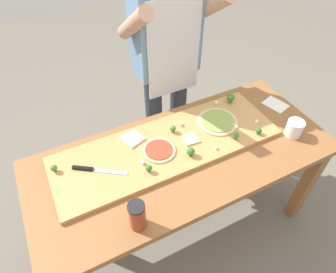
# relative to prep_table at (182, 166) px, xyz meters

# --- Properties ---
(ground_plane) EXTENTS (8.00, 8.00, 0.00)m
(ground_plane) POSITION_rel_prep_table_xyz_m (0.00, 0.00, -0.65)
(ground_plane) COLOR #6B665B
(prep_table) EXTENTS (1.68, 0.73, 0.75)m
(prep_table) POSITION_rel_prep_table_xyz_m (0.00, 0.00, 0.00)
(prep_table) COLOR brown
(prep_table) RESTS_ON ground
(cutting_board) EXTENTS (1.28, 0.42, 0.02)m
(cutting_board) POSITION_rel_prep_table_xyz_m (-0.05, 0.09, 0.11)
(cutting_board) COLOR tan
(cutting_board) RESTS_ON prep_table
(chefs_knife) EXTENTS (0.25, 0.18, 0.02)m
(chefs_knife) POSITION_rel_prep_table_xyz_m (-0.48, 0.10, 0.13)
(chefs_knife) COLOR #B7BABF
(chefs_knife) RESTS_ON cutting_board
(pizza_whole_tomato_red) EXTENTS (0.18, 0.18, 0.02)m
(pizza_whole_tomato_red) POSITION_rel_prep_table_xyz_m (-0.12, 0.06, 0.13)
(pizza_whole_tomato_red) COLOR beige
(pizza_whole_tomato_red) RESTS_ON cutting_board
(pizza_whole_pesto_green) EXTENTS (0.24, 0.24, 0.02)m
(pizza_whole_pesto_green) POSITION_rel_prep_table_xyz_m (0.30, 0.11, 0.13)
(pizza_whole_pesto_green) COLOR beige
(pizza_whole_pesto_green) RESTS_ON cutting_board
(pizza_slice_far_right) EXTENTS (0.09, 0.09, 0.01)m
(pizza_slice_far_right) POSITION_rel_prep_table_xyz_m (0.08, 0.06, 0.13)
(pizza_slice_far_right) COLOR beige
(pizza_slice_far_right) RESTS_ON cutting_board
(pizza_slice_near_right) EXTENTS (0.13, 0.13, 0.01)m
(pizza_slice_near_right) POSITION_rel_prep_table_xyz_m (-0.21, 0.21, 0.13)
(pizza_slice_near_right) COLOR beige
(pizza_slice_near_right) RESTS_ON cutting_board
(broccoli_floret_center_right) EXTENTS (0.03, 0.03, 0.05)m
(broccoli_floret_center_right) POSITION_rel_prep_table_xyz_m (-0.22, -0.04, 0.15)
(broccoli_floret_center_right) COLOR #3F7220
(broccoli_floret_center_right) RESTS_ON cutting_board
(broccoli_floret_center_left) EXTENTS (0.04, 0.04, 0.05)m
(broccoli_floret_center_left) POSITION_rel_prep_table_xyz_m (0.02, 0.16, 0.15)
(broccoli_floret_center_left) COLOR #487A23
(broccoli_floret_center_left) RESTS_ON cutting_board
(broccoli_floret_front_right) EXTENTS (0.04, 0.04, 0.06)m
(broccoli_floret_front_right) POSITION_rel_prep_table_xyz_m (0.02, -0.04, 0.16)
(broccoli_floret_front_right) COLOR #3F7220
(broccoli_floret_front_right) RESTS_ON cutting_board
(broccoli_floret_front_left) EXTENTS (0.05, 0.05, 0.06)m
(broccoli_floret_front_left) POSITION_rel_prep_table_xyz_m (0.47, 0.23, 0.16)
(broccoli_floret_front_left) COLOR #487A23
(broccoli_floret_front_left) RESTS_ON cutting_board
(broccoli_floret_back_mid) EXTENTS (0.03, 0.03, 0.04)m
(broccoli_floret_back_mid) POSITION_rel_prep_table_xyz_m (-0.65, 0.18, 0.15)
(broccoli_floret_back_mid) COLOR #487A23
(broccoli_floret_back_mid) RESTS_ON cutting_board
(broccoli_floret_front_mid) EXTENTS (0.03, 0.03, 0.04)m
(broccoli_floret_front_mid) POSITION_rel_prep_table_xyz_m (0.31, -0.05, 0.15)
(broccoli_floret_front_mid) COLOR #487A23
(broccoli_floret_front_mid) RESTS_ON cutting_board
(broccoli_floret_back_right) EXTENTS (0.03, 0.03, 0.04)m
(broccoli_floret_back_right) POSITION_rel_prep_table_xyz_m (0.45, -0.08, 0.15)
(broccoli_floret_back_right) COLOR #366618
(broccoli_floret_back_right) RESTS_ON cutting_board
(cheese_crumble_a) EXTENTS (0.03, 0.03, 0.02)m
(cheese_crumble_a) POSITION_rel_prep_table_xyz_m (-0.23, 0.02, 0.14)
(cheese_crumble_a) COLOR white
(cheese_crumble_a) RESTS_ON cutting_board
(cheese_crumble_b) EXTENTS (0.02, 0.02, 0.02)m
(cheese_crumble_b) POSITION_rel_prep_table_xyz_m (0.50, -0.00, 0.14)
(cheese_crumble_b) COLOR white
(cheese_crumble_b) RESTS_ON cutting_board
(cheese_crumble_c) EXTENTS (0.02, 0.02, 0.02)m
(cheese_crumble_c) POSITION_rel_prep_table_xyz_m (0.38, 0.26, 0.14)
(cheese_crumble_c) COLOR silver
(cheese_crumble_c) RESTS_ON cutting_board
(cheese_crumble_d) EXTENTS (0.03, 0.03, 0.02)m
(cheese_crumble_d) POSITION_rel_prep_table_xyz_m (0.09, 0.19, 0.14)
(cheese_crumble_d) COLOR white
(cheese_crumble_d) RESTS_ON cutting_board
(cheese_crumble_e) EXTENTS (0.02, 0.02, 0.01)m
(cheese_crumble_e) POSITION_rel_prep_table_xyz_m (0.17, -0.06, 0.13)
(cheese_crumble_e) COLOR white
(cheese_crumble_e) RESTS_ON cutting_board
(flour_cup) EXTENTS (0.10, 0.10, 0.10)m
(flour_cup) POSITION_rel_prep_table_xyz_m (0.64, -0.15, 0.15)
(flour_cup) COLOR white
(flour_cup) RESTS_ON prep_table
(sauce_jar) EXTENTS (0.08, 0.08, 0.16)m
(sauce_jar) POSITION_rel_prep_table_xyz_m (-0.38, -0.28, 0.18)
(sauce_jar) COLOR #99381E
(sauce_jar) RESTS_ON prep_table
(recipe_note) EXTENTS (0.15, 0.17, 0.00)m
(recipe_note) POSITION_rel_prep_table_xyz_m (0.74, 0.10, 0.10)
(recipe_note) COLOR white
(recipe_note) RESTS_ON prep_table
(cook_center) EXTENTS (0.54, 0.39, 1.67)m
(cook_center) POSITION_rel_prep_table_xyz_m (0.19, 0.57, 0.35)
(cook_center) COLOR #333847
(cook_center) RESTS_ON ground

